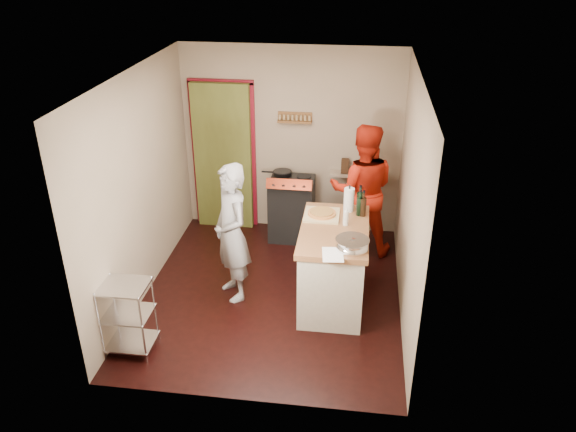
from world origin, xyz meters
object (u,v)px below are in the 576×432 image
object	(u,v)px
stove	(292,208)
person_stripe	(232,233)
island	(333,264)
person_red	(362,190)
wire_shelving	(128,314)

from	to	relation	value
stove	person_stripe	xyz separation A→B (m)	(-0.49, -1.51, 0.38)
island	person_stripe	bearing A→B (deg)	-178.98
stove	person_red	size ratio (longest dim) A/B	0.57
wire_shelving	person_stripe	distance (m)	1.44
person_stripe	person_red	bearing A→B (deg)	95.95
island	person_red	distance (m)	1.33
person_red	wire_shelving	bearing A→B (deg)	44.65
island	person_red	bearing A→B (deg)	77.17
person_stripe	person_red	size ratio (longest dim) A/B	0.93
wire_shelving	island	bearing A→B (deg)	29.54
stove	wire_shelving	distance (m)	2.94
person_stripe	person_red	distance (m)	1.92
wire_shelving	island	xyz separation A→B (m)	(2.00, 1.13, 0.06)
person_stripe	person_red	world-z (taller)	person_red
stove	wire_shelving	bearing A→B (deg)	-116.85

